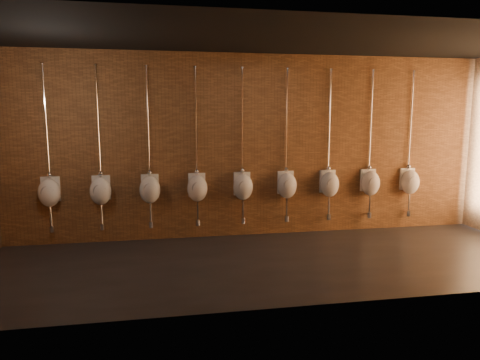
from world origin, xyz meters
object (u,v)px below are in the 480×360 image
(urinal_2, at_px, (150,189))
(urinal_0, at_px, (49,192))
(urinal_4, at_px, (243,186))
(urinal_6, at_px, (329,183))
(urinal_8, at_px, (410,181))
(urinal_1, at_px, (101,190))
(urinal_5, at_px, (287,185))
(urinal_3, at_px, (197,187))
(urinal_7, at_px, (370,182))

(urinal_2, bearing_deg, urinal_0, 180.00)
(urinal_0, bearing_deg, urinal_4, 0.00)
(urinal_6, bearing_deg, urinal_2, 180.00)
(urinal_2, xyz_separation_m, urinal_8, (4.80, 0.00, 0.00))
(urinal_6, bearing_deg, urinal_0, 180.00)
(urinal_1, distance_m, urinal_4, 2.40)
(urinal_6, bearing_deg, urinal_5, 180.00)
(urinal_1, relative_size, urinal_6, 1.00)
(urinal_2, relative_size, urinal_6, 1.00)
(urinal_4, bearing_deg, urinal_2, 180.00)
(urinal_4, distance_m, urinal_5, 0.80)
(urinal_3, relative_size, urinal_5, 1.00)
(urinal_3, distance_m, urinal_8, 4.00)
(urinal_2, height_order, urinal_8, same)
(urinal_4, xyz_separation_m, urinal_8, (3.20, 0.00, 0.00))
(urinal_6, relative_size, urinal_7, 1.00)
(urinal_0, distance_m, urinal_4, 3.20)
(urinal_7, bearing_deg, urinal_2, 180.00)
(urinal_1, distance_m, urinal_3, 1.60)
(urinal_7, relative_size, urinal_8, 1.00)
(urinal_2, bearing_deg, urinal_4, 0.00)
(urinal_0, height_order, urinal_4, same)
(urinal_0, relative_size, urinal_2, 1.00)
(urinal_8, bearing_deg, urinal_3, 180.00)
(urinal_0, relative_size, urinal_6, 1.00)
(urinal_0, xyz_separation_m, urinal_3, (2.40, 0.00, 0.00))
(urinal_5, xyz_separation_m, urinal_6, (0.80, 0.00, 0.00))
(urinal_1, bearing_deg, urinal_2, 0.00)
(urinal_5, distance_m, urinal_7, 1.60)
(urinal_5, relative_size, urinal_6, 1.00)
(urinal_1, xyz_separation_m, urinal_4, (2.40, 0.00, 0.00))
(urinal_4, height_order, urinal_7, same)
(urinal_8, bearing_deg, urinal_2, 180.00)
(urinal_0, bearing_deg, urinal_6, 0.00)
(urinal_1, relative_size, urinal_8, 1.00)
(urinal_1, bearing_deg, urinal_0, 180.00)
(urinal_7, bearing_deg, urinal_8, 0.00)
(urinal_7, bearing_deg, urinal_5, 180.00)
(urinal_4, height_order, urinal_8, same)
(urinal_6, bearing_deg, urinal_3, 180.00)
(urinal_8, bearing_deg, urinal_1, 180.00)
(urinal_3, bearing_deg, urinal_4, 0.00)
(urinal_0, distance_m, urinal_7, 5.60)
(urinal_6, height_order, urinal_8, same)
(urinal_4, bearing_deg, urinal_3, 180.00)
(urinal_6, xyz_separation_m, urinal_8, (1.60, 0.00, 0.00))
(urinal_0, height_order, urinal_3, same)
(urinal_4, bearing_deg, urinal_0, 180.00)
(urinal_2, bearing_deg, urinal_1, 180.00)
(urinal_0, xyz_separation_m, urinal_5, (4.00, 0.00, 0.00))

